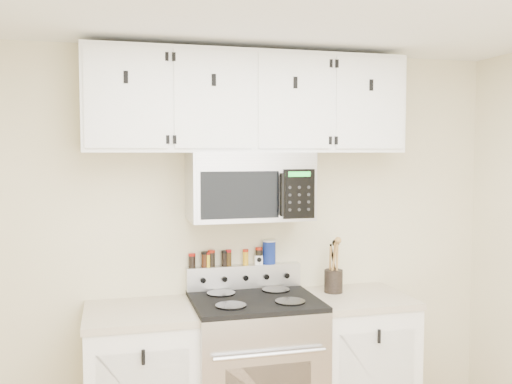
% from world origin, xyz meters
% --- Properties ---
extents(back_wall, '(3.50, 0.01, 2.50)m').
position_xyz_m(back_wall, '(0.00, 1.75, 1.25)').
color(back_wall, beige).
rests_on(back_wall, floor).
extents(range, '(0.76, 0.65, 1.10)m').
position_xyz_m(range, '(0.00, 1.43, 0.49)').
color(range, '#B7B7BA').
rests_on(range, floor).
extents(base_cabinet_right, '(0.64, 0.62, 0.92)m').
position_xyz_m(base_cabinet_right, '(0.69, 1.45, 0.46)').
color(base_cabinet_right, white).
rests_on(base_cabinet_right, floor).
extents(microwave, '(0.76, 0.44, 0.42)m').
position_xyz_m(microwave, '(0.00, 1.55, 1.63)').
color(microwave, '#9E9EA3').
rests_on(microwave, back_wall).
extents(upper_cabinets, '(2.00, 0.35, 0.62)m').
position_xyz_m(upper_cabinets, '(-0.00, 1.58, 2.15)').
color(upper_cabinets, white).
rests_on(upper_cabinets, back_wall).
extents(utensil_crock, '(0.12, 0.12, 0.35)m').
position_xyz_m(utensil_crock, '(0.57, 1.55, 1.01)').
color(utensil_crock, black).
rests_on(utensil_crock, base_cabinet_right).
extents(kitchen_timer, '(0.05, 0.04, 0.06)m').
position_xyz_m(kitchen_timer, '(0.10, 1.71, 1.13)').
color(kitchen_timer, white).
rests_on(kitchen_timer, range).
extents(salt_canister, '(0.09, 0.09, 0.16)m').
position_xyz_m(salt_canister, '(0.17, 1.71, 1.18)').
color(salt_canister, navy).
rests_on(salt_canister, range).
extents(spice_jar_0, '(0.05, 0.05, 0.09)m').
position_xyz_m(spice_jar_0, '(-0.34, 1.71, 1.15)').
color(spice_jar_0, black).
rests_on(spice_jar_0, range).
extents(spice_jar_1, '(0.05, 0.05, 0.10)m').
position_xyz_m(spice_jar_1, '(-0.26, 1.71, 1.15)').
color(spice_jar_1, '#391B0D').
rests_on(spice_jar_1, range).
extents(spice_jar_2, '(0.04, 0.04, 0.10)m').
position_xyz_m(spice_jar_2, '(-0.24, 1.71, 1.15)').
color(spice_jar_2, gold).
rests_on(spice_jar_2, range).
extents(spice_jar_3, '(0.05, 0.05, 0.11)m').
position_xyz_m(spice_jar_3, '(-0.22, 1.71, 1.15)').
color(spice_jar_3, black).
rests_on(spice_jar_3, range).
extents(spice_jar_4, '(0.04, 0.04, 0.10)m').
position_xyz_m(spice_jar_4, '(-0.13, 1.71, 1.15)').
color(spice_jar_4, black).
rests_on(spice_jar_4, range).
extents(spice_jar_5, '(0.04, 0.04, 0.11)m').
position_xyz_m(spice_jar_5, '(-0.10, 1.71, 1.15)').
color(spice_jar_5, '#38260D').
rests_on(spice_jar_5, range).
extents(spice_jar_6, '(0.04, 0.04, 0.10)m').
position_xyz_m(spice_jar_6, '(0.01, 1.71, 1.15)').
color(spice_jar_6, gold).
rests_on(spice_jar_6, range).
extents(spice_jar_7, '(0.05, 0.05, 0.11)m').
position_xyz_m(spice_jar_7, '(0.10, 1.71, 1.16)').
color(spice_jar_7, black).
rests_on(spice_jar_7, range).
extents(spice_jar_8, '(0.05, 0.05, 0.11)m').
position_xyz_m(spice_jar_8, '(0.18, 1.71, 1.16)').
color(spice_jar_8, '#41210F').
rests_on(spice_jar_8, range).
extents(spice_jar_9, '(0.04, 0.04, 0.10)m').
position_xyz_m(spice_jar_9, '(0.19, 1.71, 1.15)').
color(spice_jar_9, '#C09716').
rests_on(spice_jar_9, range).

